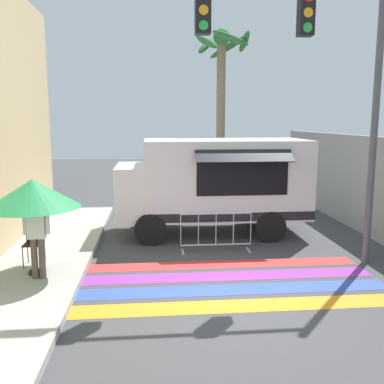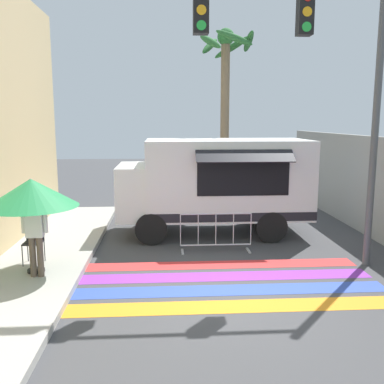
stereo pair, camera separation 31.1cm
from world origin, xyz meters
name	(u,v)px [view 1 (the left image)]	position (x,y,z in m)	size (l,w,h in m)	color
ground_plane	(234,293)	(0.00, 0.00, 0.00)	(60.00, 60.00, 0.00)	#424244
crosswalk_painted	(229,282)	(0.00, 0.55, 0.00)	(6.40, 2.84, 0.01)	orange
food_truck	(211,181)	(0.15, 4.54, 1.59)	(5.50, 2.80, 2.79)	white
traffic_signal_pole	(308,58)	(1.84, 1.49, 4.68)	(5.07, 0.29, 6.46)	#515456
patio_umbrella	(33,194)	(-4.00, 1.08, 1.86)	(1.92, 1.92, 2.00)	black
folding_chair	(34,239)	(-4.20, 1.70, 0.73)	(0.40, 0.40, 0.95)	#4C4C51
vendor_person	(36,229)	(-3.90, 0.80, 1.18)	(0.53, 0.24, 1.79)	brown
barricade_front	(216,233)	(0.05, 2.70, 0.50)	(1.83, 0.44, 1.02)	#B7BABF
palm_tree	(222,85)	(1.00, 7.85, 4.60)	(2.05, 2.11, 6.55)	#7A664C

